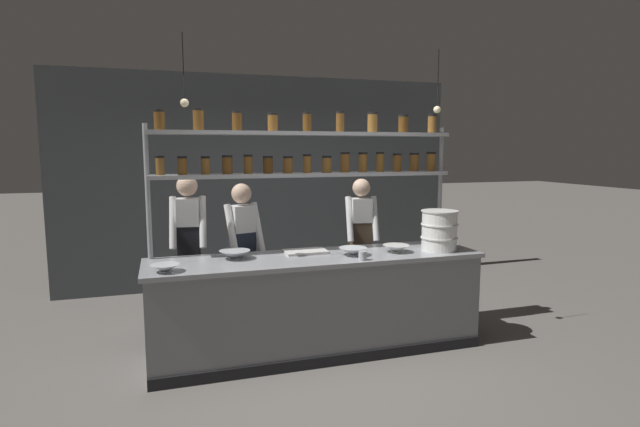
# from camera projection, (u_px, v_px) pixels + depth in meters

# --- Properties ---
(ground_plane) EXTENTS (40.00, 40.00, 0.00)m
(ground_plane) POSITION_uv_depth(u_px,v_px,m) (317.00, 351.00, 4.74)
(ground_plane) COLOR slate
(back_wall) EXTENTS (5.50, 0.12, 2.89)m
(back_wall) POSITION_uv_depth(u_px,v_px,m) (263.00, 182.00, 6.98)
(back_wall) COLOR #4C5156
(back_wall) RESTS_ON ground_plane
(prep_counter) EXTENTS (3.10, 0.76, 0.92)m
(prep_counter) POSITION_uv_depth(u_px,v_px,m) (317.00, 304.00, 4.68)
(prep_counter) COLOR gray
(prep_counter) RESTS_ON ground_plane
(spice_shelf_unit) EXTENTS (2.99, 0.28, 2.26)m
(spice_shelf_unit) POSITION_uv_depth(u_px,v_px,m) (309.00, 158.00, 4.82)
(spice_shelf_unit) COLOR #999BA0
(spice_shelf_unit) RESTS_ON ground_plane
(chef_left) EXTENTS (0.38, 0.31, 1.64)m
(chef_left) POSITION_uv_depth(u_px,v_px,m) (189.00, 244.00, 5.06)
(chef_left) COLOR black
(chef_left) RESTS_ON ground_plane
(chef_center) EXTENTS (0.41, 0.34, 1.56)m
(chef_center) POSITION_uv_depth(u_px,v_px,m) (243.00, 251.00, 5.00)
(chef_center) COLOR black
(chef_center) RESTS_ON ground_plane
(chef_right) EXTENTS (0.39, 0.31, 1.57)m
(chef_right) POSITION_uv_depth(u_px,v_px,m) (361.00, 239.00, 5.63)
(chef_right) COLOR black
(chef_right) RESTS_ON ground_plane
(container_stack) EXTENTS (0.36, 0.36, 0.39)m
(container_stack) POSITION_uv_depth(u_px,v_px,m) (439.00, 230.00, 4.85)
(container_stack) COLOR white
(container_stack) RESTS_ON prep_counter
(cutting_board) EXTENTS (0.40, 0.26, 0.02)m
(cutting_board) POSITION_uv_depth(u_px,v_px,m) (306.00, 252.00, 4.75)
(cutting_board) COLOR silver
(cutting_board) RESTS_ON prep_counter
(prep_bowl_near_left) EXTENTS (0.28, 0.28, 0.08)m
(prep_bowl_near_left) POSITION_uv_depth(u_px,v_px,m) (235.00, 255.00, 4.49)
(prep_bowl_near_left) COLOR #B2B7BC
(prep_bowl_near_left) RESTS_ON prep_counter
(prep_bowl_center_front) EXTENTS (0.23, 0.23, 0.06)m
(prep_bowl_center_front) POSITION_uv_depth(u_px,v_px,m) (165.00, 268.00, 4.00)
(prep_bowl_center_front) COLOR silver
(prep_bowl_center_front) RESTS_ON prep_counter
(prep_bowl_center_back) EXTENTS (0.26, 0.26, 0.07)m
(prep_bowl_center_back) POSITION_uv_depth(u_px,v_px,m) (396.00, 249.00, 4.78)
(prep_bowl_center_back) COLOR silver
(prep_bowl_center_back) RESTS_ON prep_counter
(prep_bowl_near_right) EXTENTS (0.26, 0.26, 0.07)m
(prep_bowl_near_right) POSITION_uv_depth(u_px,v_px,m) (353.00, 252.00, 4.64)
(prep_bowl_near_right) COLOR silver
(prep_bowl_near_right) RESTS_ON prep_counter
(serving_cup_front) EXTENTS (0.07, 0.07, 0.08)m
(serving_cup_front) POSITION_uv_depth(u_px,v_px,m) (363.00, 256.00, 4.43)
(serving_cup_front) COLOR #B2B7BC
(serving_cup_front) RESTS_ON prep_counter
(pendant_light_row) EXTENTS (2.43, 0.07, 0.60)m
(pendant_light_row) POSITION_uv_depth(u_px,v_px,m) (321.00, 103.00, 4.45)
(pendant_light_row) COLOR black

